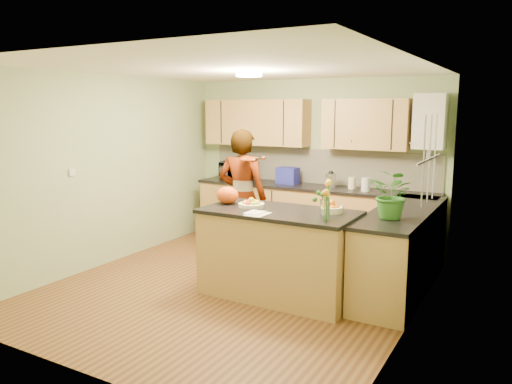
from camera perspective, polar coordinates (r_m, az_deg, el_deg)
The scene contains 28 objects.
floor at distance 5.97m, azimuth -2.23°, elevation -10.74°, with size 4.50×4.50×0.00m, color #533117.
ceiling at distance 5.62m, azimuth -2.40°, elevation 13.93°, with size 4.00×4.50×0.02m, color white.
wall_back at distance 7.65m, azimuth 6.60°, elevation 3.35°, with size 4.00×0.02×2.50m, color #94AB7A.
wall_front at distance 3.96m, azimuth -19.72°, elevation -2.99°, with size 4.00×0.02×2.50m, color #94AB7A.
wall_left at distance 6.92m, azimuth -16.56°, elevation 2.35°, with size 0.02×4.50×2.50m, color #94AB7A.
wall_right at distance 4.92m, azimuth 17.90°, elevation -0.51°, with size 0.02×4.50×2.50m, color #94AB7A.
back_counter at distance 7.46m, azimuth 6.29°, elevation -2.87°, with size 3.64×0.62×0.94m.
right_counter at distance 5.97m, azimuth 16.35°, elevation -6.39°, with size 0.62×2.24×0.94m.
splashback at distance 7.60m, azimuth 7.25°, elevation 2.92°, with size 3.60×0.02×0.52m, color beige.
upper_cabinets at distance 7.52m, azimuth 4.94°, elevation 7.85°, with size 3.20×0.34×0.70m.
boiler at distance 6.97m, azimuth 19.28°, elevation 7.60°, with size 0.40×0.30×0.86m.
window_right at distance 5.47m, azimuth 19.27°, elevation 3.56°, with size 0.01×1.30×1.05m.
light_switch at distance 6.50m, azimuth -20.28°, elevation 2.16°, with size 0.02×0.09×0.09m, color silver.
ceiling_lamp at distance 5.87m, azimuth -0.81°, elevation 13.37°, with size 0.30×0.30×0.07m.
peninsula_island at distance 5.56m, azimuth 2.63°, elevation -6.99°, with size 1.70×0.87×0.97m.
fruit_dish at distance 5.60m, azimuth -0.53°, elevation -1.32°, with size 0.29×0.29×0.10m.
orange_bowl at distance 5.35m, azimuth 8.66°, elevation -1.79°, with size 0.23×0.23×0.13m.
flower_vase at distance 4.99m, azimuth 7.91°, elevation 0.14°, with size 0.24×0.24×0.44m.
orange_bag at distance 5.81m, azimuth -3.28°, elevation -0.35°, with size 0.27×0.23×0.20m, color #E24D12.
papers at distance 5.23m, azimuth 0.20°, elevation -2.51°, with size 0.20×0.27×0.01m, color white.
violinist at distance 6.58m, azimuth -1.57°, elevation -0.64°, with size 0.66×0.43×1.81m, color #E7B18D.
violin at distance 6.22m, azimuth -1.06°, elevation 3.81°, with size 0.64×0.26×0.13m, color #571905, non-canonical shape.
microwave at distance 7.92m, azimuth -2.03°, elevation 2.44°, with size 0.54×0.36×0.30m, color silver.
blue_box at distance 7.56m, azimuth 3.64°, elevation 1.89°, with size 0.31×0.22×0.25m, color #202495.
kettle at distance 7.25m, azimuth 8.55°, elevation 1.40°, with size 0.15×0.15×0.28m.
jar_cream at distance 7.19m, azimuth 10.92°, elevation 1.01°, with size 0.11×0.11×0.17m, color beige.
jar_white at distance 7.02m, azimuth 12.43°, elevation 0.84°, with size 0.12×0.12×0.19m, color silver.
potted_plant at distance 5.31m, azimuth 15.41°, elevation -0.26°, with size 0.46×0.40×0.52m, color #2F6E24.
Camera 1 is at (2.95, -4.76, 2.07)m, focal length 35.00 mm.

